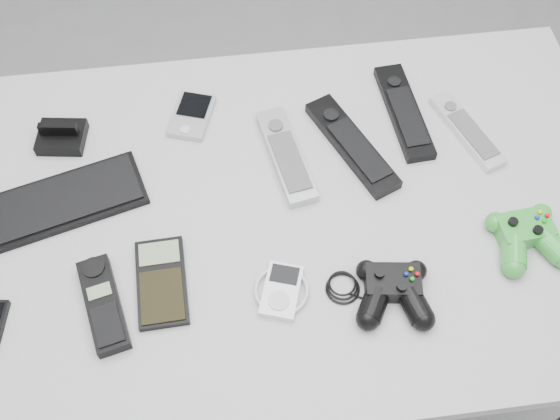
{
  "coord_description": "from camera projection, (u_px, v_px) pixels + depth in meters",
  "views": [
    {
      "loc": [
        -0.17,
        -0.51,
        1.76
      ],
      "look_at": [
        -0.1,
        0.08,
        0.82
      ],
      "focal_mm": 42.0,
      "sensor_mm": 36.0,
      "label": 1
    }
  ],
  "objects": [
    {
      "name": "floor",
      "position": [
        319.0,
        390.0,
        1.78
      ],
      "size": [
        3.5,
        3.5,
        0.0
      ],
      "primitive_type": "plane",
      "color": "slate",
      "rests_on": "ground"
    },
    {
      "name": "desk",
      "position": [
        296.0,
        228.0,
        1.2
      ],
      "size": [
        1.19,
        0.77,
        0.8
      ],
      "color": "#ACACAF",
      "rests_on": "floor"
    },
    {
      "name": "pda_keyboard",
      "position": [
        65.0,
        201.0,
        1.14
      ],
      "size": [
        0.29,
        0.18,
        0.02
      ],
      "primitive_type": "cube",
      "rotation": [
        0.0,
        0.0,
        0.27
      ],
      "color": "black",
      "rests_on": "desk"
    },
    {
      "name": "dock_bracket",
      "position": [
        60.0,
        133.0,
        1.2
      ],
      "size": [
        0.09,
        0.09,
        0.05
      ],
      "primitive_type": "cube",
      "rotation": [
        0.0,
        0.0,
        -0.15
      ],
      "color": "black",
      "rests_on": "desk"
    },
    {
      "name": "pda",
      "position": [
        192.0,
        115.0,
        1.24
      ],
      "size": [
        0.1,
        0.12,
        0.02
      ],
      "primitive_type": "cube",
      "rotation": [
        0.0,
        0.0,
        -0.33
      ],
      "color": "#AAABB1",
      "rests_on": "desk"
    },
    {
      "name": "remote_silver_a",
      "position": [
        286.0,
        155.0,
        1.19
      ],
      "size": [
        0.09,
        0.22,
        0.02
      ],
      "primitive_type": "cube",
      "rotation": [
        0.0,
        0.0,
        0.18
      ],
      "color": "#AAABB1",
      "rests_on": "desk"
    },
    {
      "name": "remote_black_a",
      "position": [
        352.0,
        144.0,
        1.2
      ],
      "size": [
        0.14,
        0.24,
        0.02
      ],
      "primitive_type": "cube",
      "rotation": [
        0.0,
        0.0,
        0.4
      ],
      "color": "black",
      "rests_on": "desk"
    },
    {
      "name": "remote_black_b",
      "position": [
        404.0,
        111.0,
        1.25
      ],
      "size": [
        0.07,
        0.23,
        0.02
      ],
      "primitive_type": "cube",
      "rotation": [
        0.0,
        0.0,
        0.07
      ],
      "color": "black",
      "rests_on": "desk"
    },
    {
      "name": "remote_silver_b",
      "position": [
        467.0,
        130.0,
        1.22
      ],
      "size": [
        0.1,
        0.19,
        0.02
      ],
      "primitive_type": "cube",
      "rotation": [
        0.0,
        0.0,
        0.33
      ],
      "color": "silver",
      "rests_on": "desk"
    },
    {
      "name": "cordless_handset",
      "position": [
        103.0,
        304.0,
        1.03
      ],
      "size": [
        0.09,
        0.17,
        0.03
      ],
      "primitive_type": "cube",
      "rotation": [
        0.0,
        0.0,
        0.23
      ],
      "color": "black",
      "rests_on": "desk"
    },
    {
      "name": "calculator",
      "position": [
        161.0,
        282.0,
        1.06
      ],
      "size": [
        0.08,
        0.16,
        0.02
      ],
      "primitive_type": "cube",
      "rotation": [
        0.0,
        0.0,
        0.03
      ],
      "color": "black",
      "rests_on": "desk"
    },
    {
      "name": "mp3_player",
      "position": [
        281.0,
        290.0,
        1.05
      ],
      "size": [
        0.11,
        0.12,
        0.02
      ],
      "primitive_type": "cube",
      "rotation": [
        0.0,
        0.0,
        -0.32
      ],
      "color": "white",
      "rests_on": "desk"
    },
    {
      "name": "controller_black",
      "position": [
        393.0,
        289.0,
        1.04
      ],
      "size": [
        0.23,
        0.16,
        0.04
      ],
      "primitive_type": null,
      "rotation": [
        0.0,
        0.0,
        -0.14
      ],
      "color": "black",
      "rests_on": "desk"
    },
    {
      "name": "controller_green",
      "position": [
        528.0,
        235.0,
        1.09
      ],
      "size": [
        0.14,
        0.14,
        0.04
      ],
      "primitive_type": null,
      "rotation": [
        0.0,
        0.0,
        0.08
      ],
      "color": "#258424",
      "rests_on": "desk"
    }
  ]
}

